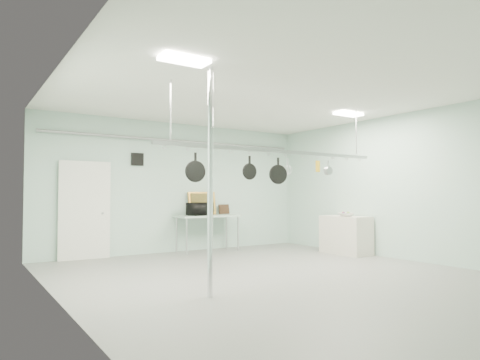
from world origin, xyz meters
TOP-DOWN VIEW (x-y plane):
  - floor at (0.00, 0.00)m, footprint 8.00×8.00m
  - ceiling at (0.00, 0.00)m, footprint 7.00×8.00m
  - back_wall at (0.00, 3.99)m, footprint 7.00×0.02m
  - right_wall at (3.49, 0.00)m, footprint 0.02×8.00m
  - door at (-2.30, 3.94)m, footprint 1.10×0.10m
  - wall_vent at (-1.10, 3.97)m, footprint 0.30×0.04m
  - conduit_pipe at (0.00, 3.90)m, footprint 6.60×0.07m
  - chrome_pole at (-1.70, -0.60)m, footprint 0.08×0.08m
  - prep_table at (0.60, 3.60)m, footprint 1.60×0.70m
  - side_cabinet at (3.15, 1.40)m, footprint 0.60×1.20m
  - pot_rack at (0.20, 0.30)m, footprint 4.80×0.06m
  - light_panel_left at (-2.20, -0.80)m, footprint 0.65×0.30m
  - light_panel_right at (2.40, 0.60)m, footprint 0.65×0.30m
  - microwave at (0.33, 3.52)m, footprint 0.62×0.47m
  - coffee_canister at (0.51, 3.58)m, footprint 0.16×0.16m
  - painting_large at (0.60, 3.90)m, footprint 0.78×0.16m
  - painting_small at (1.26, 3.90)m, footprint 0.30×0.08m
  - fruit_bowl at (3.05, 1.30)m, footprint 0.42×0.42m
  - skillet_left at (-1.47, 0.30)m, footprint 0.35×0.10m
  - skillet_mid at (-0.41, 0.30)m, footprint 0.28×0.07m
  - skillet_right at (0.22, 0.30)m, footprint 0.35×0.14m
  - whisk at (0.44, 0.30)m, footprint 0.20×0.20m
  - grater at (1.20, 0.30)m, footprint 0.10×0.03m
  - saucepan at (1.48, 0.30)m, footprint 0.18×0.13m
  - fruit_cluster at (3.05, 1.30)m, footprint 0.24×0.24m

SIDE VIEW (x-z plane):
  - floor at x=0.00m, z-range 0.00..0.00m
  - side_cabinet at x=3.15m, z-range 0.00..0.90m
  - prep_table at x=0.60m, z-range 0.38..1.28m
  - fruit_bowl at x=3.05m, z-range 0.90..0.98m
  - fruit_cluster at x=3.05m, z-range 0.94..1.03m
  - coffee_canister at x=0.51m, z-range 0.91..1.09m
  - painting_small at x=1.26m, z-range 0.90..1.16m
  - door at x=-2.30m, z-range -0.05..2.15m
  - microwave at x=0.33m, z-range 0.91..1.22m
  - painting_large at x=0.60m, z-range 0.90..1.49m
  - back_wall at x=0.00m, z-range 0.00..3.20m
  - right_wall at x=3.49m, z-range 0.00..3.20m
  - chrome_pole at x=-1.70m, z-range 0.00..3.20m
  - skillet_right at x=0.22m, z-range 1.60..2.09m
  - skillet_left at x=-1.47m, z-range 1.61..2.09m
  - skillet_mid at x=-0.41m, z-range 1.69..2.09m
  - saucepan at x=1.48m, z-range 1.79..2.09m
  - whisk at x=0.44m, z-range 1.79..2.09m
  - grater at x=1.20m, z-range 1.84..2.09m
  - pot_rack at x=0.20m, z-range 1.73..2.73m
  - wall_vent at x=-1.10m, z-range 2.10..2.40m
  - conduit_pipe at x=0.00m, z-range 2.71..2.79m
  - light_panel_left at x=-2.20m, z-range 3.14..3.19m
  - light_panel_right at x=2.40m, z-range 3.14..3.19m
  - ceiling at x=0.00m, z-range 3.18..3.20m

